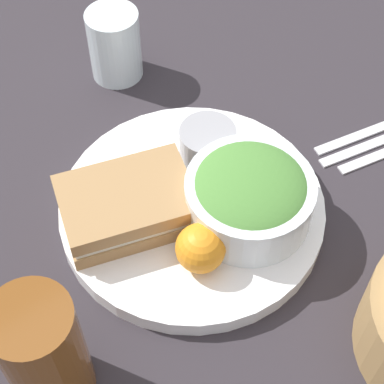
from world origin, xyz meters
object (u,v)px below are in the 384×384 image
(drink_glass, at_px, (44,353))
(sandwich, at_px, (127,205))
(plate, at_px, (192,209))
(water_glass, at_px, (115,45))
(salad_bowl, at_px, (249,195))
(fork, at_px, (383,126))
(dressing_cup, at_px, (208,143))

(drink_glass, bearing_deg, sandwich, -145.14)
(plate, bearing_deg, water_glass, -103.46)
(sandwich, bearing_deg, salad_bowl, 145.07)
(drink_glass, height_order, fork, drink_glass)
(plate, relative_size, water_glass, 3.09)
(salad_bowl, height_order, drink_glass, drink_glass)
(dressing_cup, relative_size, drink_glass, 0.46)
(sandwich, height_order, water_glass, water_glass)
(salad_bowl, relative_size, water_glass, 1.44)
(plate, relative_size, sandwich, 1.83)
(drink_glass, bearing_deg, fork, -174.80)
(sandwich, relative_size, drink_glass, 1.14)
(plate, distance_m, dressing_cup, 0.08)
(plate, distance_m, fork, 0.27)
(water_glass, bearing_deg, sandwich, 60.54)
(plate, bearing_deg, salad_bowl, 130.03)
(water_glass, bearing_deg, dressing_cup, 89.32)
(plate, relative_size, salad_bowl, 2.15)
(plate, relative_size, drink_glass, 2.08)
(salad_bowl, xyz_separation_m, water_glass, (-0.02, -0.28, -0.01))
(sandwich, height_order, dressing_cup, sandwich)
(fork, bearing_deg, salad_bowl, -165.75)
(sandwich, xyz_separation_m, drink_glass, (0.15, 0.10, 0.03))
(salad_bowl, xyz_separation_m, fork, (-0.22, -0.01, -0.05))
(salad_bowl, relative_size, fork, 0.70)
(plate, xyz_separation_m, sandwich, (0.06, -0.03, 0.03))
(drink_glass, bearing_deg, plate, -159.85)
(salad_bowl, bearing_deg, water_glass, -93.76)
(drink_glass, bearing_deg, water_glass, -130.29)
(dressing_cup, height_order, fork, dressing_cup)
(plate, bearing_deg, sandwich, -21.80)
(drink_glass, distance_m, fork, 0.48)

